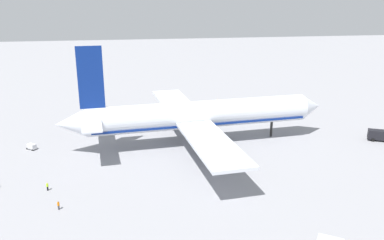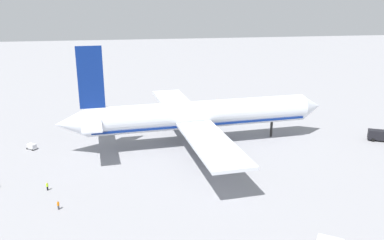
{
  "view_description": "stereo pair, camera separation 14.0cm",
  "coord_description": "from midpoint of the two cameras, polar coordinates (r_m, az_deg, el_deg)",
  "views": [
    {
      "loc": [
        -20.89,
        -95.31,
        36.12
      ],
      "look_at": [
        -2.71,
        -1.83,
        7.05
      ],
      "focal_mm": 36.43,
      "sensor_mm": 36.0,
      "label": 1
    },
    {
      "loc": [
        -20.76,
        -95.33,
        36.12
      ],
      "look_at": [
        -2.71,
        -1.83,
        7.05
      ],
      "focal_mm": 36.43,
      "sensor_mm": 36.0,
      "label": 2
    }
  ],
  "objects": [
    {
      "name": "ground_plane",
      "position": [
        104.04,
        1.24,
        -3.34
      ],
      "size": [
        600.0,
        600.0,
        0.0
      ],
      "primitive_type": "plane",
      "color": "gray"
    },
    {
      "name": "traffic_cone_1",
      "position": [
        149.07,
        3.75,
        3.03
      ],
      "size": [
        0.36,
        0.36,
        0.55
      ],
      "primitive_type": "cone",
      "color": "orange",
      "rests_on": "ground"
    },
    {
      "name": "baggage_cart_1",
      "position": [
        141.14,
        -15.28,
        1.84
      ],
      "size": [
        2.27,
        3.02,
        1.3
      ],
      "color": "#26598C",
      "rests_on": "ground"
    },
    {
      "name": "ground_worker_0",
      "position": [
        75.91,
        -19.02,
        -11.73
      ],
      "size": [
        0.5,
        0.5,
        1.66
      ],
      "color": "#3F3F47",
      "rests_on": "ground"
    },
    {
      "name": "airliner",
      "position": [
        101.27,
        0.6,
        0.7
      ],
      "size": [
        71.39,
        67.61,
        26.31
      ],
      "color": "silver",
      "rests_on": "ground"
    },
    {
      "name": "service_truck_0",
      "position": [
        116.49,
        25.89,
        -2.03
      ],
      "size": [
        7.27,
        5.39,
        2.96
      ],
      "color": "black",
      "rests_on": "ground"
    },
    {
      "name": "traffic_cone_0",
      "position": [
        131.36,
        -15.64,
        0.5
      ],
      "size": [
        0.36,
        0.36,
        0.55
      ],
      "primitive_type": "cone",
      "color": "orange",
      "rests_on": "ground"
    },
    {
      "name": "ground_worker_2",
      "position": [
        83.65,
        -20.46,
        -9.1
      ],
      "size": [
        0.56,
        0.56,
        1.7
      ],
      "color": "black",
      "rests_on": "ground"
    },
    {
      "name": "traffic_cone_2",
      "position": [
        144.18,
        11.26,
        2.25
      ],
      "size": [
        0.36,
        0.36,
        0.55
      ],
      "primitive_type": "cone",
      "color": "orange",
      "rests_on": "ground"
    },
    {
      "name": "baggage_cart_2",
      "position": [
        107.37,
        -22.46,
        -3.59
      ],
      "size": [
        2.94,
        2.81,
        1.41
      ],
      "color": "gray",
      "rests_on": "ground"
    }
  ]
}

